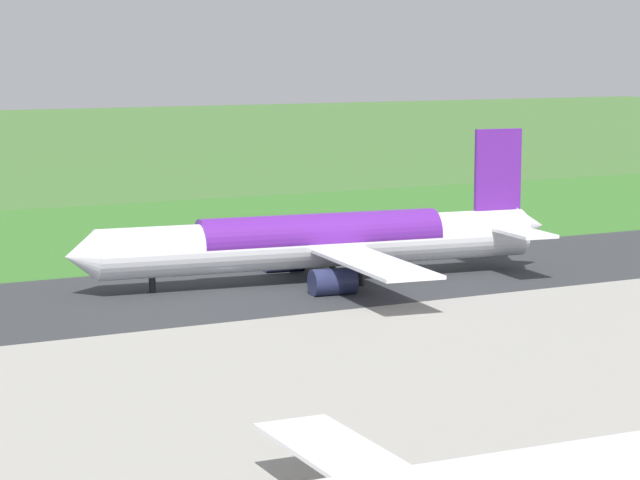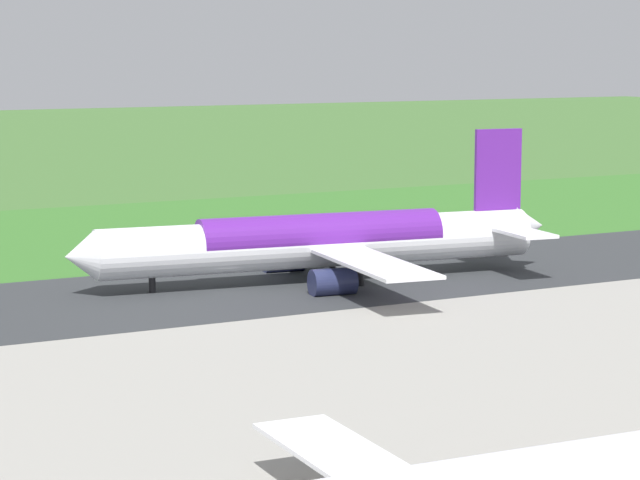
{
  "view_description": "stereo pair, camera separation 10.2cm",
  "coord_description": "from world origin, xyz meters",
  "views": [
    {
      "loc": [
        54.15,
        122.35,
        24.74
      ],
      "look_at": [
        -11.12,
        0.0,
        4.5
      ],
      "focal_mm": 74.38,
      "sensor_mm": 36.0,
      "label": 1
    },
    {
      "loc": [
        54.06,
        122.4,
        24.74
      ],
      "look_at": [
        -11.12,
        0.0,
        4.5
      ],
      "focal_mm": 74.38,
      "sensor_mm": 36.0,
      "label": 2
    }
  ],
  "objects": [
    {
      "name": "airliner_main",
      "position": [
        -11.49,
        0.05,
        4.35
      ],
      "size": [
        54.11,
        44.4,
        15.88
      ],
      "color": "white",
      "rests_on": "ground"
    },
    {
      "name": "grass_verge_foreground",
      "position": [
        0.0,
        -37.1,
        0.02
      ],
      "size": [
        600.0,
        80.0,
        0.04
      ],
      "primitive_type": "cube",
      "color": "#346B27",
      "rests_on": "ground"
    },
    {
      "name": "runway_asphalt",
      "position": [
        0.0,
        0.0,
        0.03
      ],
      "size": [
        600.0,
        29.35,
        0.06
      ],
      "primitive_type": "cube",
      "color": "#2D3033",
      "rests_on": "ground"
    },
    {
      "name": "ground_plane",
      "position": [
        0.0,
        0.0,
        0.0
      ],
      "size": [
        800.0,
        800.0,
        0.0
      ],
      "primitive_type": "plane",
      "color": "#3D662D"
    }
  ]
}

